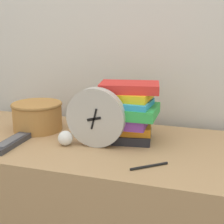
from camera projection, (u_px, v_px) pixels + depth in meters
wall_back at (119, 17)px, 1.37m from camera, size 6.00×0.04×2.40m
desk_clock at (96, 118)px, 1.09m from camera, size 0.21×0.04×0.21m
book_stack at (126, 111)px, 1.16m from camera, size 0.25×0.21×0.22m
basket at (37, 115)px, 1.29m from camera, size 0.21×0.21×0.12m
tv_remote at (11, 143)px, 1.12m from camera, size 0.05×0.19×0.02m
crumpled_paper_ball at (65, 138)px, 1.12m from camera, size 0.05×0.05×0.05m
pen at (149, 166)px, 0.95m from camera, size 0.10×0.09×0.01m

